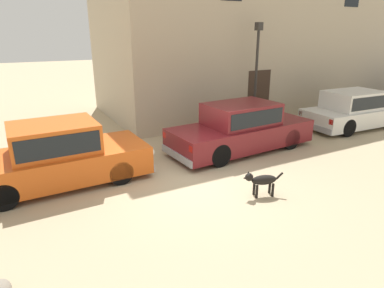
{
  "coord_description": "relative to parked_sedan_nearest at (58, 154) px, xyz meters",
  "views": [
    {
      "loc": [
        -3.66,
        -6.7,
        3.55
      ],
      "look_at": [
        0.07,
        0.2,
        0.9
      ],
      "focal_mm": 31.14,
      "sensor_mm": 36.0,
      "label": 1
    }
  ],
  "objects": [
    {
      "name": "ground_plane",
      "position": [
        2.94,
        -1.44,
        -0.75
      ],
      "size": [
        80.0,
        80.0,
        0.0
      ],
      "primitive_type": "plane",
      "color": "tan"
    },
    {
      "name": "parked_sedan_nearest",
      "position": [
        0.0,
        0.0,
        0.0
      ],
      "size": [
        4.38,
        1.9,
        1.53
      ],
      "rotation": [
        0.0,
        0.0,
        0.03
      ],
      "color": "#D15619",
      "rests_on": "ground_plane"
    },
    {
      "name": "parked_sedan_second",
      "position": [
        5.35,
        -0.13,
        -0.01
      ],
      "size": [
        4.86,
        2.0,
        1.5
      ],
      "rotation": [
        0.0,
        0.0,
        0.06
      ],
      "color": "maroon",
      "rests_on": "ground_plane"
    },
    {
      "name": "parked_sedan_third",
      "position": [
        10.77,
        -0.07,
        -0.03
      ],
      "size": [
        4.44,
        1.9,
        1.43
      ],
      "rotation": [
        0.0,
        0.0,
        -0.04
      ],
      "color": "silver",
      "rests_on": "ground_plane"
    },
    {
      "name": "apartment_block",
      "position": [
        10.34,
        5.4,
        3.06
      ],
      "size": [
        15.03,
        5.94,
        7.62
      ],
      "color": "tan",
      "rests_on": "ground_plane"
    },
    {
      "name": "stray_dog_spotted",
      "position": [
        3.9,
        -2.88,
        -0.36
      ],
      "size": [
        0.94,
        0.39,
        0.61
      ],
      "rotation": [
        0.0,
        0.0,
        2.85
      ],
      "color": "black",
      "rests_on": "ground_plane"
    },
    {
      "name": "street_lamp",
      "position": [
        7.37,
        1.8,
        1.73
      ],
      "size": [
        0.22,
        0.22,
        3.88
      ],
      "color": "#2D2B28",
      "rests_on": "ground_plane"
    }
  ]
}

